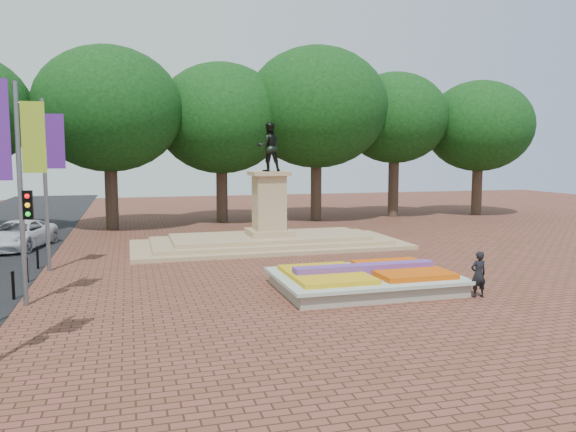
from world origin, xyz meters
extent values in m
plane|color=brown|center=(0.00, 0.00, 0.00)|extent=(90.00, 90.00, 0.00)
cube|color=gray|center=(1.00, -2.00, 0.23)|extent=(6.00, 4.00, 0.45)
cube|color=beige|center=(1.00, -2.00, 0.50)|extent=(6.30, 4.30, 0.12)
cube|color=#D5660B|center=(2.45, -2.00, 0.63)|extent=(2.60, 3.40, 0.22)
cube|color=gold|center=(-0.45, -2.00, 0.62)|extent=(2.60, 3.40, 0.18)
cube|color=#67338C|center=(1.00, -2.00, 0.72)|extent=(5.20, 0.55, 0.38)
cube|color=tan|center=(0.00, 8.00, 0.10)|extent=(14.00, 6.00, 0.20)
cube|color=tan|center=(0.00, 8.00, 0.30)|extent=(12.00, 5.00, 0.20)
cube|color=tan|center=(0.00, 8.00, 0.50)|extent=(10.00, 4.00, 0.20)
cube|color=tan|center=(0.00, 8.00, 0.75)|extent=(2.20, 2.20, 0.30)
cube|color=tan|center=(0.00, 8.00, 2.30)|extent=(1.50, 1.50, 2.80)
cube|color=tan|center=(0.00, 8.00, 3.80)|extent=(1.90, 1.90, 0.20)
imported|color=black|center=(0.00, 8.00, 5.15)|extent=(1.22, 0.95, 2.50)
cylinder|color=#3D2E21|center=(-8.00, 18.00, 2.00)|extent=(0.80, 0.80, 4.00)
ellipsoid|color=black|center=(-8.00, 18.00, 6.69)|extent=(8.80, 8.80, 7.48)
cylinder|color=#3D2E21|center=(-1.00, 18.00, 2.00)|extent=(0.80, 0.80, 4.00)
ellipsoid|color=black|center=(-1.00, 18.00, 6.69)|extent=(8.80, 8.80, 7.48)
cylinder|color=#3D2E21|center=(6.00, 18.00, 2.00)|extent=(0.80, 0.80, 4.00)
ellipsoid|color=black|center=(6.00, 18.00, 6.69)|extent=(8.80, 8.80, 7.48)
cylinder|color=#3D2E21|center=(13.00, 18.00, 2.00)|extent=(0.80, 0.80, 4.00)
ellipsoid|color=black|center=(13.00, 18.00, 6.69)|extent=(8.80, 8.80, 7.48)
cylinder|color=#3D2E21|center=(20.00, 18.00, 2.00)|extent=(0.80, 0.80, 4.00)
ellipsoid|color=black|center=(20.00, 18.00, 6.69)|extent=(8.80, 8.80, 7.48)
cylinder|color=slate|center=(-10.20, -1.00, 3.50)|extent=(0.16, 0.16, 7.00)
cube|color=#8EAD22|center=(-9.75, -1.00, 5.30)|extent=(0.70, 0.04, 2.20)
cylinder|color=slate|center=(-10.20, 4.50, 3.50)|extent=(0.16, 0.16, 7.00)
cube|color=#531F83|center=(-9.75, 4.50, 5.30)|extent=(0.70, 0.04, 2.20)
cube|color=black|center=(-10.00, -1.00, 3.20)|extent=(0.28, 0.18, 0.90)
cylinder|color=black|center=(-10.70, -0.20, 0.45)|extent=(0.10, 0.10, 0.90)
sphere|color=black|center=(-10.70, -0.20, 0.92)|extent=(0.12, 0.12, 0.12)
cylinder|color=black|center=(-10.70, 2.40, 0.45)|extent=(0.10, 0.10, 0.90)
sphere|color=black|center=(-10.70, 2.40, 0.92)|extent=(0.12, 0.12, 0.12)
cylinder|color=black|center=(-10.70, 5.00, 0.45)|extent=(0.10, 0.10, 0.90)
sphere|color=black|center=(-10.70, 5.00, 0.92)|extent=(0.12, 0.12, 0.12)
imported|color=silver|center=(-12.41, 10.77, 0.71)|extent=(3.56, 5.56, 1.43)
imported|color=black|center=(4.22, -4.05, 0.78)|extent=(0.57, 0.38, 1.56)
camera|label=1|loc=(-6.95, -20.02, 4.76)|focal=35.00mm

